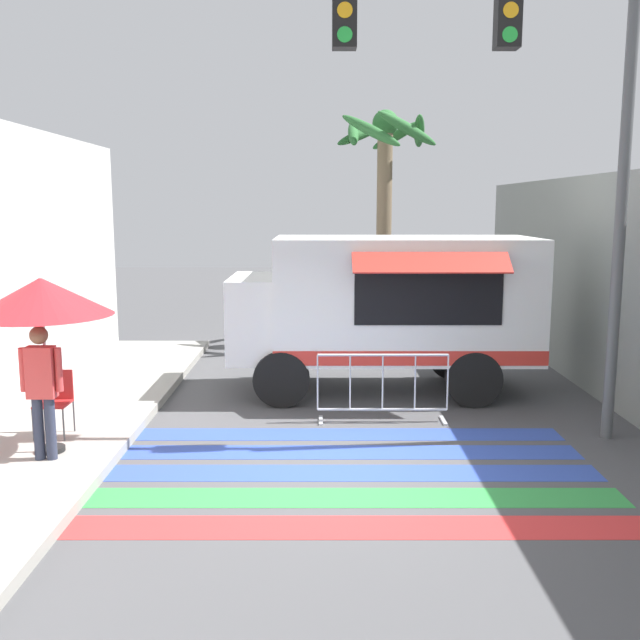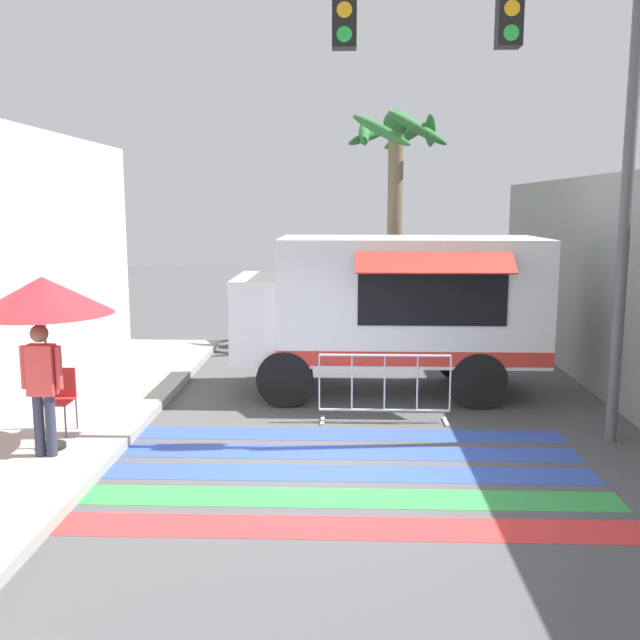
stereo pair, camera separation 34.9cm
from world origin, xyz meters
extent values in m
plane|color=#4C4C4F|center=(0.00, 0.00, 0.00)|extent=(60.00, 60.00, 0.00)
cube|color=gray|center=(4.58, 3.00, 1.92)|extent=(0.20, 16.00, 3.84)
cube|color=red|center=(0.00, -1.60, 0.00)|extent=(6.40, 0.56, 0.01)
cube|color=green|center=(0.00, -0.84, 0.00)|extent=(6.40, 0.56, 0.01)
cube|color=#334FB2|center=(0.00, -0.08, 0.00)|extent=(6.40, 0.56, 0.01)
cube|color=#334FB2|center=(0.00, 0.68, 0.00)|extent=(6.40, 0.56, 0.01)
cube|color=#334FB2|center=(0.00, 1.44, 0.00)|extent=(6.40, 0.56, 0.01)
cube|color=white|center=(1.19, 3.88, 1.70)|extent=(4.50, 2.15, 2.10)
cube|color=white|center=(-1.05, 3.88, 1.36)|extent=(1.59, 1.98, 1.41)
cube|color=#1E232D|center=(-1.80, 3.88, 1.72)|extent=(0.06, 1.72, 0.54)
cube|color=black|center=(1.46, 2.80, 1.86)|extent=(2.38, 0.03, 0.94)
cube|color=red|center=(1.46, 2.59, 2.41)|extent=(2.48, 0.43, 0.31)
cube|color=red|center=(1.19, 2.80, 0.84)|extent=(4.50, 0.01, 0.24)
cylinder|color=black|center=(-0.92, 2.90, 0.47)|extent=(0.93, 0.22, 0.93)
cylinder|color=black|center=(-0.92, 4.87, 0.47)|extent=(0.93, 0.22, 0.93)
cylinder|color=black|center=(2.25, 2.90, 0.47)|extent=(0.93, 0.22, 0.93)
cylinder|color=black|center=(2.25, 4.87, 0.47)|extent=(0.93, 0.22, 0.93)
cylinder|color=#515456|center=(3.83, 1.30, 3.39)|extent=(0.16, 0.16, 6.79)
cube|color=black|center=(2.17, 1.27, 5.78)|extent=(0.32, 0.28, 0.90)
cylinder|color=#F2A519|center=(2.17, 1.13, 5.78)|extent=(0.20, 0.02, 0.20)
cylinder|color=green|center=(2.17, 1.13, 5.48)|extent=(0.20, 0.02, 0.20)
cube|color=black|center=(0.04, 1.27, 5.78)|extent=(0.32, 0.28, 0.90)
cylinder|color=#F2A519|center=(0.04, 1.13, 5.78)|extent=(0.20, 0.02, 0.20)
cylinder|color=green|center=(0.04, 1.13, 5.48)|extent=(0.20, 0.02, 0.20)
cylinder|color=black|center=(-3.78, 0.32, 0.17)|extent=(0.36, 0.36, 0.06)
cylinder|color=#B2B2B7|center=(-3.78, 0.32, 1.27)|extent=(0.04, 0.04, 2.27)
cone|color=red|center=(-3.78, 0.32, 2.17)|extent=(1.76, 1.76, 0.48)
cylinder|color=#4C4C51|center=(-4.17, 0.74, 0.36)|extent=(0.02, 0.02, 0.44)
cylinder|color=#4C4C51|center=(-3.75, 0.74, 0.36)|extent=(0.02, 0.02, 0.44)
cylinder|color=#4C4C51|center=(-4.17, 1.16, 0.36)|extent=(0.02, 0.02, 0.44)
cylinder|color=#4C4C51|center=(-3.75, 1.16, 0.36)|extent=(0.02, 0.02, 0.44)
cube|color=#B22626|center=(-3.96, 0.95, 0.60)|extent=(0.44, 0.44, 0.03)
cube|color=#B22626|center=(-3.96, 1.16, 0.82)|extent=(0.44, 0.03, 0.42)
cylinder|color=#2D3347|center=(-3.80, 0.04, 0.54)|extent=(0.13, 0.13, 0.80)
cylinder|color=#2D3347|center=(-3.65, 0.04, 0.54)|extent=(0.13, 0.13, 0.80)
cube|color=#CC3F3F|center=(-3.73, 0.04, 1.26)|extent=(0.34, 0.20, 0.64)
cylinder|color=#CC3F3F|center=(-3.95, 0.04, 1.29)|extent=(0.09, 0.09, 0.55)
cylinder|color=#CC3F3F|center=(-3.51, 0.04, 1.29)|extent=(0.09, 0.09, 0.55)
sphere|color=brown|center=(-3.73, 0.04, 1.72)|extent=(0.22, 0.22, 0.22)
cylinder|color=#B7BABF|center=(0.67, 2.07, 1.05)|extent=(1.99, 0.04, 0.04)
cylinder|color=#B7BABF|center=(0.67, 2.07, 0.19)|extent=(1.99, 0.04, 0.04)
cylinder|color=#B7BABF|center=(-0.32, 2.07, 0.62)|extent=(0.02, 0.02, 0.86)
cylinder|color=#B7BABF|center=(0.18, 2.07, 0.62)|extent=(0.02, 0.02, 0.86)
cylinder|color=#B7BABF|center=(0.67, 2.07, 0.62)|extent=(0.02, 0.02, 0.86)
cylinder|color=#B7BABF|center=(1.17, 2.07, 0.62)|extent=(0.02, 0.02, 0.86)
cylinder|color=#B7BABF|center=(1.67, 2.07, 0.62)|extent=(0.02, 0.02, 0.86)
cube|color=#B7BABF|center=(-0.27, 2.07, 0.01)|extent=(0.06, 0.44, 0.03)
cube|color=#B7BABF|center=(1.62, 2.07, 0.01)|extent=(0.06, 0.44, 0.03)
cylinder|color=#7A664C|center=(1.22, 8.33, 2.51)|extent=(0.36, 0.36, 5.02)
sphere|color=#2D6B33|center=(1.22, 8.33, 5.17)|extent=(0.60, 0.60, 0.60)
ellipsoid|color=#2D6B33|center=(1.99, 8.23, 4.98)|extent=(0.43, 1.55, 0.78)
ellipsoid|color=#2D6B33|center=(1.54, 8.92, 4.95)|extent=(1.28, 0.84, 0.78)
ellipsoid|color=#2D6B33|center=(0.71, 8.95, 4.98)|extent=(1.38, 1.20, 0.77)
ellipsoid|color=#2D6B33|center=(0.48, 8.34, 4.95)|extent=(0.26, 1.44, 0.84)
ellipsoid|color=#2D6B33|center=(0.84, 7.64, 4.94)|extent=(1.45, 0.94, 0.92)
ellipsoid|color=#2D6B33|center=(1.64, 7.59, 4.97)|extent=(1.57, 1.04, 0.85)
camera|label=1|loc=(-0.28, -8.53, 3.29)|focal=40.00mm
camera|label=2|loc=(0.07, -8.53, 3.29)|focal=40.00mm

